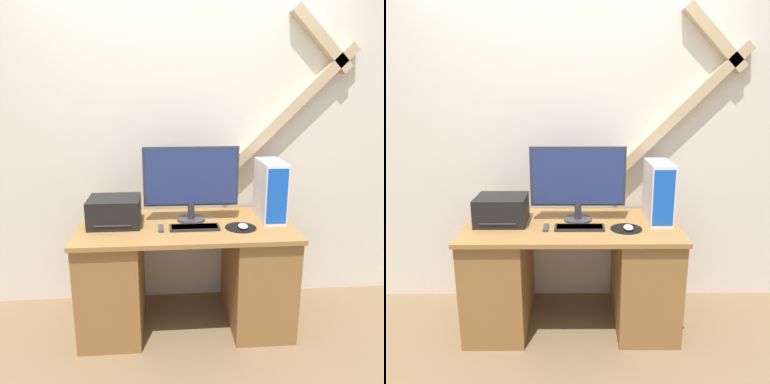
# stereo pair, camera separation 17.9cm
# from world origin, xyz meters

# --- Properties ---
(ground_plane) EXTENTS (12.00, 12.00, 0.00)m
(ground_plane) POSITION_xyz_m (0.00, 0.00, 0.00)
(ground_plane) COLOR brown
(wall_back) EXTENTS (6.40, 0.13, 2.70)m
(wall_back) POSITION_xyz_m (0.01, 0.79, 1.35)
(wall_back) COLOR silver
(wall_back) RESTS_ON ground_plane
(desk) EXTENTS (1.48, 0.73, 0.77)m
(desk) POSITION_xyz_m (0.00, 0.37, 0.40)
(desk) COLOR olive
(desk) RESTS_ON ground_plane
(monitor) EXTENTS (0.67, 0.20, 0.53)m
(monitor) POSITION_xyz_m (0.04, 0.45, 1.07)
(monitor) COLOR #333338
(monitor) RESTS_ON desk
(keyboard) EXTENTS (0.34, 0.12, 0.02)m
(keyboard) POSITION_xyz_m (0.05, 0.27, 0.78)
(keyboard) COLOR black
(keyboard) RESTS_ON desk
(mousepad) EXTENTS (0.21, 0.21, 0.00)m
(mousepad) POSITION_xyz_m (0.37, 0.26, 0.77)
(mousepad) COLOR black
(mousepad) RESTS_ON desk
(mouse) EXTENTS (0.07, 0.09, 0.03)m
(mouse) POSITION_xyz_m (0.38, 0.24, 0.79)
(mouse) COLOR silver
(mouse) RESTS_ON mousepad
(computer_tower) EXTENTS (0.16, 0.35, 0.42)m
(computer_tower) POSITION_xyz_m (0.61, 0.44, 0.98)
(computer_tower) COLOR white
(computer_tower) RESTS_ON desk
(printer) EXTENTS (0.35, 0.30, 0.19)m
(printer) POSITION_xyz_m (-0.49, 0.40, 0.86)
(printer) COLOR black
(printer) RESTS_ON desk
(remote_control) EXTENTS (0.03, 0.12, 0.02)m
(remote_control) POSITION_xyz_m (-0.17, 0.27, 0.78)
(remote_control) COLOR #38383D
(remote_control) RESTS_ON desk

